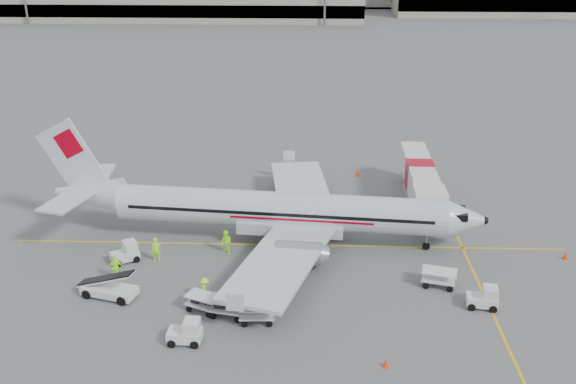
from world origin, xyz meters
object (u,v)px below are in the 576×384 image
tug_fore (482,297)px  tug_aft (124,252)px  tug_mid (184,331)px  jet_bridge (419,184)px  belt_loader (108,279)px  aircraft (280,187)px

tug_fore → tug_aft: 26.28m
tug_fore → tug_mid: (-19.27, -4.62, 0.01)m
jet_bridge → tug_aft: 26.57m
tug_aft → belt_loader: bearing=-119.4°
jet_bridge → belt_loader: bearing=-143.7°
aircraft → tug_aft: 12.92m
belt_loader → tug_aft: 4.99m
tug_aft → aircraft: bearing=-14.6°
belt_loader → tug_mid: belt_loader is taller
tug_fore → tug_aft: size_ratio=0.99×
tug_aft → tug_fore: bearing=-44.5°
tug_fore → tug_mid: 19.82m
aircraft → tug_aft: aircraft is taller
jet_bridge → tug_mid: bearing=-127.6°
aircraft → tug_fore: size_ratio=16.89×
aircraft → tug_fore: bearing=-28.0°
tug_mid → tug_aft: tug_mid is taller
aircraft → tug_aft: size_ratio=16.75×
belt_loader → tug_fore: belt_loader is taller
jet_bridge → belt_loader: jet_bridge is taller
aircraft → belt_loader: aircraft is taller
aircraft → jet_bridge: size_ratio=2.18×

